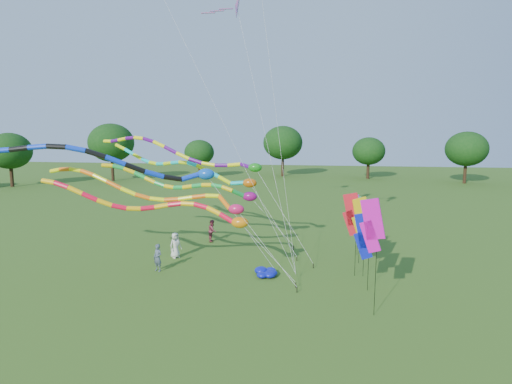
# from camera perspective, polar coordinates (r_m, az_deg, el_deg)

# --- Properties ---
(ground) EXTENTS (160.00, 160.00, 0.00)m
(ground) POSITION_cam_1_polar(r_m,az_deg,el_deg) (21.07, -2.36, -14.90)
(ground) COLOR #2B5416
(ground) RESTS_ON ground
(tree_ring) EXTENTS (116.37, 122.60, 9.66)m
(tree_ring) POSITION_cam_1_polar(r_m,az_deg,el_deg) (18.00, -11.98, -1.30)
(tree_ring) COLOR #382314
(tree_ring) RESTS_ON ground
(tube_kite_red) EXTENTS (13.78, 1.26, 6.17)m
(tube_kite_red) POSITION_cam_1_polar(r_m,az_deg,el_deg) (23.71, -11.73, -2.10)
(tube_kite_red) COLOR black
(tube_kite_red) RESTS_ON ground
(tube_kite_orange) EXTENTS (14.26, 1.77, 6.77)m
(tube_kite_orange) POSITION_cam_1_polar(r_m,az_deg,el_deg) (23.86, -12.39, -0.14)
(tube_kite_orange) COLOR black
(tube_kite_orange) RESTS_ON ground
(tube_kite_purple) EXTENTS (15.45, 4.93, 8.47)m
(tube_kite_purple) POSITION_cam_1_polar(r_m,az_deg,el_deg) (28.84, -8.90, 4.96)
(tube_kite_purple) COLOR black
(tube_kite_purple) RESTS_ON ground
(tube_kite_blue) EXTENTS (16.81, 4.60, 8.43)m
(tube_kite_blue) POSITION_cam_1_polar(r_m,az_deg,el_deg) (24.03, -19.40, 3.82)
(tube_kite_blue) COLOR black
(tube_kite_blue) RESTS_ON ground
(tube_kite_cyan) EXTENTS (14.74, 6.32, 7.68)m
(tube_kite_cyan) POSITION_cam_1_polar(r_m,az_deg,el_deg) (30.86, -8.60, 3.11)
(tube_kite_cyan) COLOR black
(tube_kite_cyan) RESTS_ON ground
(tube_kite_green) EXTENTS (13.79, 1.40, 6.40)m
(tube_kite_green) POSITION_cam_1_polar(r_m,az_deg,el_deg) (30.55, -7.93, 0.78)
(tube_kite_green) COLOR black
(tube_kite_green) RESTS_ON ground
(delta_kite_high_c) EXTENTS (6.40, 5.25, 16.98)m
(delta_kite_high_c) POSITION_cam_1_polar(r_m,az_deg,el_deg) (28.90, -2.62, 23.57)
(delta_kite_high_c) COLOR black
(delta_kite_high_c) RESTS_ON ground
(banner_pole_violet) EXTENTS (1.16, 0.20, 4.07)m
(banner_pole_violet) POSITION_cam_1_polar(r_m,az_deg,el_deg) (28.95, 13.02, -2.81)
(banner_pole_violet) COLOR black
(banner_pole_violet) RESTS_ON ground
(banner_pole_blue_a) EXTENTS (1.16, 0.22, 4.15)m
(banner_pole_blue_a) POSITION_cam_1_polar(r_m,az_deg,el_deg) (22.73, 14.27, -5.71)
(banner_pole_blue_a) COLOR black
(banner_pole_blue_a) RESTS_ON ground
(banner_pole_magenta_a) EXTENTS (1.12, 0.45, 5.38)m
(banner_pole_magenta_a) POSITION_cam_1_polar(r_m,az_deg,el_deg) (19.55, 15.20, -4.39)
(banner_pole_magenta_a) COLOR black
(banner_pole_magenta_a) RESTS_ON ground
(banner_pole_orange) EXTENTS (1.12, 0.46, 4.62)m
(banner_pole_orange) POSITION_cam_1_polar(r_m,az_deg,el_deg) (24.64, 13.82, -3.50)
(banner_pole_orange) COLOR black
(banner_pole_orange) RESTS_ON ground
(banner_pole_green) EXTENTS (1.16, 0.16, 4.24)m
(banner_pole_green) POSITION_cam_1_polar(r_m,az_deg,el_deg) (27.12, 13.22, -3.21)
(banner_pole_green) COLOR black
(banner_pole_green) RESTS_ON ground
(banner_pole_red) EXTENTS (1.16, 0.28, 4.83)m
(banner_pole_red) POSITION_cam_1_polar(r_m,az_deg,el_deg) (24.69, 12.71, -2.94)
(banner_pole_red) COLOR black
(banner_pole_red) RESTS_ON ground
(blue_nylon_heap) EXTENTS (1.46, 1.24, 0.41)m
(blue_nylon_heap) POSITION_cam_1_polar(r_m,az_deg,el_deg) (24.78, 1.67, -10.80)
(blue_nylon_heap) COLOR #0C15A6
(blue_nylon_heap) RESTS_ON ground
(person_a) EXTENTS (0.92, 0.97, 1.68)m
(person_a) POSITION_cam_1_polar(r_m,az_deg,el_deg) (28.50, -10.70, -6.99)
(person_a) COLOR beige
(person_a) RESTS_ON ground
(person_b) EXTENTS (0.70, 0.60, 1.62)m
(person_b) POSITION_cam_1_polar(r_m,az_deg,el_deg) (26.15, -12.97, -8.53)
(person_b) COLOR #465362
(person_b) RESTS_ON ground
(person_c) EXTENTS (0.72, 0.87, 1.64)m
(person_c) POSITION_cam_1_polar(r_m,az_deg,el_deg) (32.12, -5.84, -5.15)
(person_c) COLOR brown
(person_c) RESTS_ON ground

